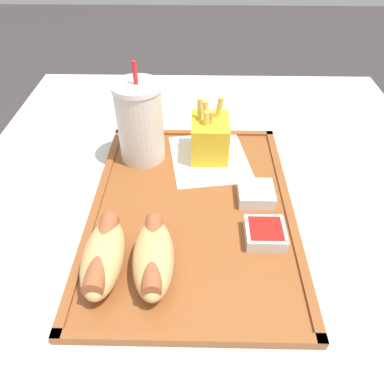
# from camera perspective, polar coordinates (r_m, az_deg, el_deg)

# --- Properties ---
(dining_table) EXTENTS (1.04, 0.80, 0.74)m
(dining_table) POSITION_cam_1_polar(r_m,az_deg,el_deg) (0.84, 1.96, -23.00)
(dining_table) COLOR beige
(dining_table) RESTS_ON ground_plane
(food_tray) EXTENTS (0.42, 0.30, 0.01)m
(food_tray) POSITION_cam_1_polar(r_m,az_deg,el_deg) (0.56, -0.00, -2.69)
(food_tray) COLOR brown
(food_tray) RESTS_ON dining_table
(paper_napkin) EXTENTS (0.17, 0.15, 0.00)m
(paper_napkin) POSITION_cam_1_polar(r_m,az_deg,el_deg) (0.65, 2.80, 5.15)
(paper_napkin) COLOR white
(paper_napkin) RESTS_ON food_tray
(soda_cup) EXTENTS (0.08, 0.08, 0.17)m
(soda_cup) POSITION_cam_1_polar(r_m,az_deg,el_deg) (0.62, -7.91, 10.47)
(soda_cup) COLOR silver
(soda_cup) RESTS_ON food_tray
(hot_dog_far) EXTENTS (0.12, 0.05, 0.05)m
(hot_dog_far) POSITION_cam_1_polar(r_m,az_deg,el_deg) (0.47, -13.38, -9.50)
(hot_dog_far) COLOR tan
(hot_dog_far) RESTS_ON food_tray
(hot_dog_near) EXTENTS (0.12, 0.06, 0.05)m
(hot_dog_near) POSITION_cam_1_polar(r_m,az_deg,el_deg) (0.46, -5.90, -9.85)
(hot_dog_near) COLOR tan
(hot_dog_near) RESTS_ON food_tray
(fries_carton) EXTENTS (0.08, 0.06, 0.10)m
(fries_carton) POSITION_cam_1_polar(r_m,az_deg,el_deg) (0.64, 2.49, 8.34)
(fries_carton) COLOR gold
(fries_carton) RESTS_ON food_tray
(sauce_cup_mayo) EXTENTS (0.05, 0.05, 0.02)m
(sauce_cup_mayo) POSITION_cam_1_polar(r_m,az_deg,el_deg) (0.57, 9.71, -0.18)
(sauce_cup_mayo) COLOR silver
(sauce_cup_mayo) RESTS_ON food_tray
(sauce_cup_ketchup) EXTENTS (0.05, 0.05, 0.02)m
(sauce_cup_ketchup) POSITION_cam_1_polar(r_m,az_deg,el_deg) (0.51, 11.08, -6.15)
(sauce_cup_ketchup) COLOR silver
(sauce_cup_ketchup) RESTS_ON food_tray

